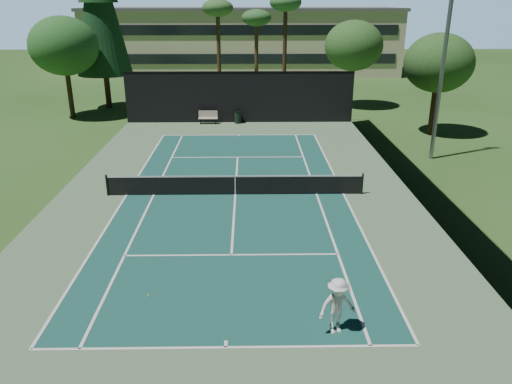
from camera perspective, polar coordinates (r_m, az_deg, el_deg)
The scene contains 21 objects.
ground at distance 25.19m, azimuth -2.38°, elevation -0.32°, with size 160.00×160.00×0.00m, color #2B511E.
apron_slab at distance 25.19m, azimuth -2.38°, elevation -0.31°, with size 18.00×32.00×0.01m, color #597954.
court_surface at distance 25.19m, azimuth -2.38°, elevation -0.29°, with size 10.97×23.77×0.01m, color #184E45.
court_lines at distance 25.19m, azimuth -2.38°, elevation -0.28°, with size 11.07×23.87×0.01m.
tennis_net at distance 25.00m, azimuth -2.40°, elevation 0.87°, with size 12.90×0.10×1.10m.
fence at distance 24.60m, azimuth -2.45°, elevation 4.10°, with size 18.04×32.05×4.03m.
player at distance 15.03m, azimuth 9.28°, elevation -12.73°, with size 1.15×0.66×1.78m, color white.
tennis_ball_a at distance 17.25m, azimuth -12.19°, elevation -11.48°, with size 0.07×0.07×0.07m, color #D3F537.
tennis_ball_b at distance 27.13m, azimuth -6.94°, elevation 1.20°, with size 0.06×0.06×0.06m, color #DEEC35.
tennis_ball_c at distance 29.71m, azimuth -2.12°, elevation 3.13°, with size 0.08×0.08×0.08m, color #C9D430.
tennis_ball_d at distance 31.53m, azimuth -14.52°, elevation 3.52°, with size 0.07×0.07×0.07m, color #D6F637.
park_bench at distance 40.11m, azimuth -5.50°, elevation 8.55°, with size 1.50×0.45×1.02m.
trash_bin at distance 40.08m, azimuth -2.09°, elevation 8.52°, with size 0.56×0.56×0.95m.
palm_a at distance 47.54m, azimuth -4.40°, elevation 19.82°, with size 2.80×2.80×9.32m.
palm_b at distance 49.49m, azimuth 0.05°, elevation 18.96°, with size 2.80×2.80×8.42m.
palm_c at distance 46.57m, azimuth 3.40°, elevation 20.33°, with size 2.80×2.80×9.77m.
decid_tree_a at distance 46.55m, azimuth 11.09°, elevation 16.07°, with size 5.12×5.12×7.62m.
decid_tree_b at distance 38.09m, azimuth 20.16°, elevation 13.66°, with size 4.80×4.80×7.14m.
decid_tree_c at distance 44.11m, azimuth -21.12°, elevation 15.29°, with size 5.44×5.44×8.09m.
campus_building at distance 69.61m, azimuth -1.53°, elevation 16.97°, with size 40.50×12.50×8.30m.
light_pole at distance 31.67m, azimuth 20.77°, elevation 14.84°, with size 0.90×0.25×12.22m.
Camera 1 is at (0.68, -23.45, 9.18)m, focal length 35.00 mm.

